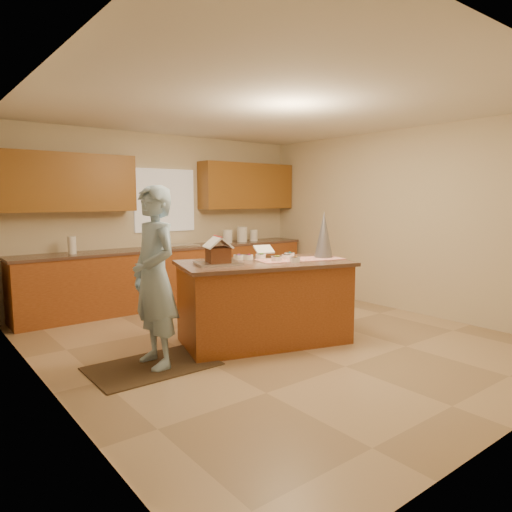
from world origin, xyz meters
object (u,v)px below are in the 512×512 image
object	(u,v)px
island_base	(264,304)
gingerbread_house	(218,252)
boy	(155,277)
tinsel_tree	(324,235)

from	to	relation	value
island_base	gingerbread_house	size ratio (longest dim) A/B	5.19
island_base	boy	world-z (taller)	boy
island_base	tinsel_tree	xyz separation A→B (m)	(0.79, -0.18, 0.78)
island_base	gingerbread_house	distance (m)	0.86
boy	tinsel_tree	bearing A→B (deg)	83.51
tinsel_tree	island_base	bearing A→B (deg)	166.86
island_base	gingerbread_house	world-z (taller)	gingerbread_house
island_base	gingerbread_house	xyz separation A→B (m)	(-0.56, 0.12, 0.63)
island_base	boy	bearing A→B (deg)	-165.10
tinsel_tree	gingerbread_house	bearing A→B (deg)	167.50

